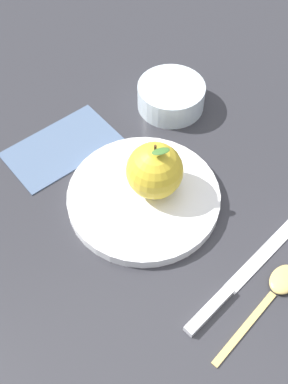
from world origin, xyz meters
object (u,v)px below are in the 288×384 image
object	(u,v)px
dinner_plate	(144,196)
apple	(155,171)
side_bowl	(171,94)
linen_napkin	(62,146)
spoon	(276,289)
knife	(235,283)

from	to	relation	value
dinner_plate	apple	bearing A→B (deg)	80.59
side_bowl	linen_napkin	xyz separation A→B (m)	(-0.05, -0.19, -0.02)
spoon	apple	bearing A→B (deg)	-178.58
apple	spoon	bearing A→B (deg)	1.42
apple	spoon	world-z (taller)	apple
dinner_plate	knife	world-z (taller)	dinner_plate
apple	spoon	xyz separation A→B (m)	(0.22, 0.01, -0.05)
side_bowl	linen_napkin	bearing A→B (deg)	-105.31
side_bowl	knife	size ratio (longest dim) A/B	0.49
apple	linen_napkin	bearing A→B (deg)	-166.30
spoon	dinner_plate	bearing A→B (deg)	-174.07
apple	knife	distance (m)	0.19
side_bowl	linen_napkin	size ratio (longest dim) A/B	0.64
knife	spoon	xyz separation A→B (m)	(0.04, 0.03, 0.00)
dinner_plate	spoon	xyz separation A→B (m)	(0.22, 0.02, -0.00)
knife	apple	bearing A→B (deg)	171.98
side_bowl	spoon	bearing A→B (deg)	-23.72
apple	side_bowl	bearing A→B (deg)	127.09
linen_napkin	apple	bearing A→B (deg)	13.70
apple	knife	bearing A→B (deg)	-8.02
knife	linen_napkin	size ratio (longest dim) A/B	1.32
dinner_plate	spoon	distance (m)	0.22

